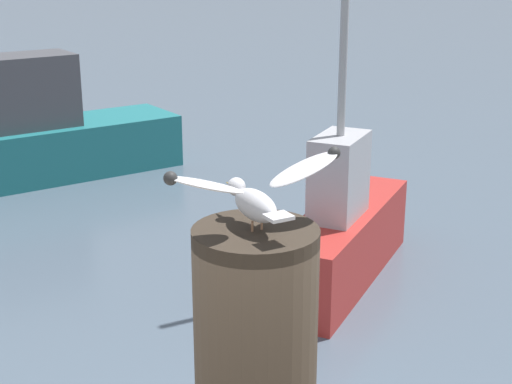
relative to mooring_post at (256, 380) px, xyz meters
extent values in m
cylinder|color=#382D23|center=(0.00, 0.00, 0.00)|extent=(0.43, 0.43, 1.14)
cylinder|color=tan|center=(0.02, 0.00, 0.59)|extent=(0.01, 0.01, 0.04)
cylinder|color=tan|center=(-0.01, -0.02, 0.59)|extent=(0.01, 0.01, 0.04)
ellipsoid|color=white|center=(0.00, 0.00, 0.65)|extent=(0.19, 0.24, 0.10)
sphere|color=white|center=(-0.07, 0.11, 0.68)|extent=(0.06, 0.06, 0.06)
cone|color=gold|center=(-0.09, 0.16, 0.68)|extent=(0.04, 0.05, 0.02)
cube|color=white|center=(0.07, -0.13, 0.66)|extent=(0.10, 0.10, 0.01)
ellipsoid|color=white|center=(0.16, 0.08, 0.75)|extent=(0.29, 0.24, 0.10)
sphere|color=#313131|center=(0.27, 0.14, 0.79)|extent=(0.04, 0.04, 0.04)
ellipsoid|color=white|center=(-0.15, -0.10, 0.75)|extent=(0.29, 0.24, 0.10)
sphere|color=#313131|center=(-0.26, -0.16, 0.79)|extent=(0.04, 0.04, 0.04)
cube|color=#B72D28|center=(0.91, 5.25, -1.59)|extent=(1.72, 2.71, 0.79)
cone|color=#B72D28|center=(1.53, 6.62, -1.55)|extent=(0.80, 0.80, 0.61)
cube|color=#B2B2B7|center=(0.82, 5.05, -0.76)|extent=(0.71, 0.86, 0.86)
cube|color=#1E7075|center=(-3.67, 8.85, -1.57)|extent=(4.81, 3.86, 0.83)
cube|color=#47474C|center=(-3.57, 8.92, -0.61)|extent=(1.78, 1.60, 1.09)
camera|label=1|loc=(0.02, -2.36, 1.46)|focal=53.51mm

